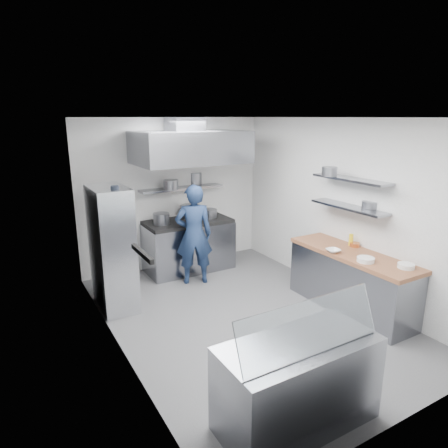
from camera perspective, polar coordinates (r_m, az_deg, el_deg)
floor at (r=5.98m, az=2.96°, el=-12.97°), size 5.00×5.00×0.00m
ceiling at (r=5.28m, az=3.39°, el=14.95°), size 5.00×5.00×0.00m
wall_back at (r=7.62m, az=-7.21°, el=4.31°), size 3.60×2.80×0.02m
wall_front at (r=3.75m, az=24.81°, el=-8.50°), size 3.60×2.80×0.02m
wall_left at (r=4.76m, az=-15.32°, el=-2.73°), size 2.80×5.00×0.02m
wall_right at (r=6.60m, az=16.36°, el=2.13°), size 2.80×5.00×0.02m
gas_range at (r=7.55m, az=-5.08°, el=-3.20°), size 1.60×0.80×0.90m
cooktop at (r=7.41m, az=-5.17°, el=0.33°), size 1.57×0.78×0.06m
stock_pot_left at (r=7.16m, az=-8.93°, el=0.76°), size 0.29×0.29×0.20m
stock_pot_mid at (r=7.58m, az=-4.84°, el=1.84°), size 0.37×0.37×0.24m
stock_pot_right at (r=7.55m, az=-2.11°, el=1.53°), size 0.29×0.29×0.16m
over_range_shelf at (r=7.50m, az=-6.05°, el=5.10°), size 1.60×0.30×0.04m
shelf_pot_a at (r=7.23m, az=-7.61°, el=5.57°), size 0.26×0.26×0.18m
shelf_pot_b at (r=7.85m, az=-4.23°, el=6.55°), size 0.28×0.28×0.22m
extractor_hood at (r=7.03m, az=-4.81°, el=10.88°), size 1.90×1.15×0.55m
hood_duct at (r=7.21m, az=-5.68°, el=13.99°), size 0.55×0.55×0.24m
red_firebox at (r=7.18m, az=-16.25°, el=3.32°), size 0.22×0.10×0.26m
chef at (r=6.82m, az=-4.32°, el=-1.53°), size 0.73×0.60×1.73m
wire_rack at (r=6.13m, az=-15.70°, el=-3.41°), size 0.50×0.90×1.85m
rack_bin_a at (r=6.00m, az=-15.16°, el=-5.04°), size 0.16×0.20×0.18m
rack_bin_b at (r=6.17m, az=-16.31°, el=0.29°), size 0.14×0.18×0.16m
rack_jar at (r=5.73m, az=-15.30°, el=4.40°), size 0.12×0.12×0.18m
knife_strip at (r=3.89m, az=-11.61°, el=-4.14°), size 0.04×0.55×0.05m
prep_counter_base at (r=6.28m, az=17.62°, el=-8.04°), size 0.62×2.00×0.84m
prep_counter_top at (r=6.12m, az=17.95°, el=-4.15°), size 0.65×2.04×0.06m
plate_stack_a at (r=5.74m, az=24.57°, el=-5.46°), size 0.21×0.21×0.06m
plate_stack_b at (r=5.78m, az=19.58°, el=-4.82°), size 0.24×0.24×0.06m
copper_pan at (r=6.38m, az=18.16°, el=-2.82°), size 0.15×0.15×0.06m
squeeze_bottle at (r=6.41m, az=17.68°, el=-2.16°), size 0.06×0.06×0.18m
mixing_bowl at (r=6.03m, az=15.34°, el=-3.70°), size 0.22×0.22×0.05m
wall_shelf_lower at (r=6.26m, az=17.38°, el=2.32°), size 0.30×1.30×0.04m
wall_shelf_upper at (r=6.19m, az=17.69°, el=6.11°), size 0.30×1.30×0.04m
shelf_pot_c at (r=6.20m, az=20.15°, el=2.61°), size 0.24×0.24×0.10m
shelf_pot_d at (r=6.27m, az=14.82°, el=7.25°), size 0.23×0.23×0.14m
display_case at (r=4.03m, az=10.44°, el=-21.50°), size 1.50×0.70×0.85m
display_glass at (r=3.61m, az=12.21°, el=-14.15°), size 1.47×0.19×0.42m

